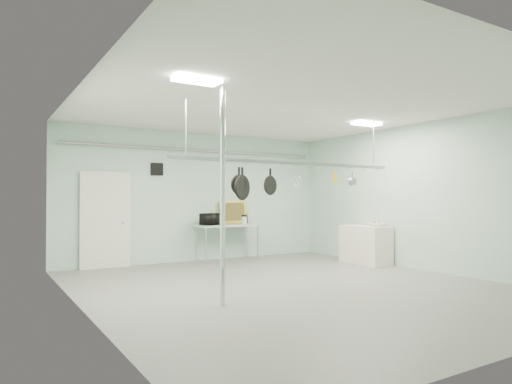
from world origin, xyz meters
TOP-DOWN VIEW (x-y plane):
  - floor at (0.00, 0.00)m, footprint 8.00×8.00m
  - ceiling at (0.00, 0.00)m, footprint 7.00×8.00m
  - back_wall at (0.00, 3.99)m, footprint 7.00×0.02m
  - right_wall at (3.49, 0.00)m, footprint 0.02×8.00m
  - door at (-2.30, 3.94)m, footprint 1.10×0.10m
  - wall_vent at (-1.10, 3.97)m, footprint 0.30×0.04m
  - conduit_pipe at (0.00, 3.90)m, footprint 6.60×0.07m
  - chrome_pole at (-1.70, -0.60)m, footprint 0.08×0.08m
  - prep_table at (0.60, 3.60)m, footprint 1.60×0.70m
  - side_cabinet at (3.15, 1.40)m, footprint 0.60×1.20m
  - pot_rack at (0.20, 0.30)m, footprint 4.80×0.06m
  - light_panel_left at (-2.20, -0.80)m, footprint 0.65×0.30m
  - light_panel_right at (2.40, 0.60)m, footprint 0.65×0.30m
  - microwave at (0.13, 3.51)m, footprint 0.60×0.51m
  - coffee_canister at (0.98, 3.42)m, footprint 0.15×0.15m
  - painting_large at (0.92, 3.90)m, footprint 0.78×0.15m
  - painting_small at (1.21, 3.90)m, footprint 0.30×0.09m
  - fruit_bowl at (3.23, 1.11)m, footprint 0.37×0.37m
  - skillet_left at (-0.86, 0.30)m, footprint 0.42×0.25m
  - skillet_mid at (-0.92, 0.30)m, footprint 0.35×0.12m
  - skillet_right at (-0.28, 0.30)m, footprint 0.35×0.17m
  - whisk at (0.32, 0.30)m, footprint 0.22×0.22m
  - grater at (1.22, 0.30)m, footprint 0.10×0.04m
  - saucepan at (1.70, 0.30)m, footprint 0.18×0.14m
  - fruit_cluster at (3.23, 1.11)m, footprint 0.24×0.24m

SIDE VIEW (x-z plane):
  - floor at x=0.00m, z-range 0.00..0.00m
  - side_cabinet at x=3.15m, z-range 0.00..0.90m
  - prep_table at x=0.60m, z-range 0.38..1.28m
  - fruit_bowl at x=3.23m, z-range 0.90..0.99m
  - fruit_cluster at x=3.23m, z-range 0.94..1.03m
  - coffee_canister at x=0.98m, z-range 0.91..1.10m
  - painting_small at x=1.21m, z-range 0.90..1.16m
  - microwave at x=0.13m, z-range 0.91..1.19m
  - door at x=-2.30m, z-range -0.05..2.15m
  - painting_large at x=0.92m, z-range 0.90..1.49m
  - back_wall at x=0.00m, z-range 0.00..3.20m
  - right_wall at x=3.49m, z-range 0.00..3.20m
  - chrome_pole at x=-1.70m, z-range 0.00..3.20m
  - skillet_left at x=-0.86m, z-range 1.51..2.09m
  - skillet_mid at x=-0.92m, z-range 1.61..2.09m
  - skillet_right at x=-0.28m, z-range 1.62..2.09m
  - whisk at x=0.32m, z-range 1.74..2.09m
  - saucepan at x=1.70m, z-range 1.81..2.09m
  - grater at x=1.22m, z-range 1.85..2.09m
  - pot_rack at x=0.20m, z-range 1.73..2.73m
  - wall_vent at x=-1.10m, z-range 2.10..2.40m
  - conduit_pipe at x=0.00m, z-range 2.71..2.79m
  - light_panel_left at x=-2.20m, z-range 3.14..3.19m
  - light_panel_right at x=2.40m, z-range 3.14..3.19m
  - ceiling at x=0.00m, z-range 3.18..3.20m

